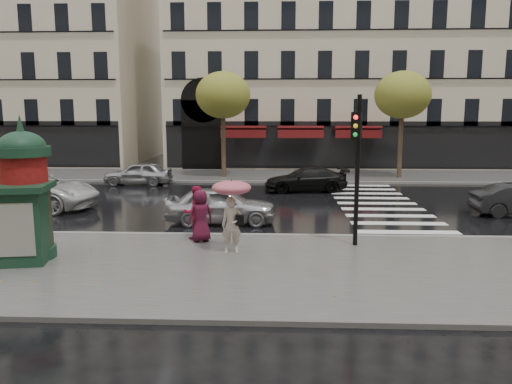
{
  "coord_description": "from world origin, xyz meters",
  "views": [
    {
      "loc": [
        1.37,
        -13.29,
        4.2
      ],
      "look_at": [
        0.75,
        1.5,
        1.81
      ],
      "focal_mm": 35.0,
      "sensor_mm": 36.0,
      "label": 1
    }
  ],
  "objects_px": {
    "morris_column": "(25,191)",
    "newsstand": "(17,222)",
    "woman_red": "(196,212)",
    "woman_umbrella": "(232,204)",
    "car_white": "(30,191)",
    "man_burgundy": "(201,216)",
    "car_silver": "(221,205)",
    "car_far_silver": "(138,173)",
    "car_black": "(306,179)",
    "traffic_light": "(357,156)"
  },
  "relations": [
    {
      "from": "traffic_light",
      "to": "car_silver",
      "type": "bearing_deg",
      "value": 142.48
    },
    {
      "from": "woman_umbrella",
      "to": "car_white",
      "type": "height_order",
      "value": "woman_umbrella"
    },
    {
      "from": "man_burgundy",
      "to": "newsstand",
      "type": "distance_m",
      "value": 5.22
    },
    {
      "from": "car_silver",
      "to": "woman_red",
      "type": "bearing_deg",
      "value": 167.7
    },
    {
      "from": "man_burgundy",
      "to": "car_far_silver",
      "type": "height_order",
      "value": "man_burgundy"
    },
    {
      "from": "newsstand",
      "to": "car_black",
      "type": "distance_m",
      "value": 15.87
    },
    {
      "from": "car_far_silver",
      "to": "newsstand",
      "type": "bearing_deg",
      "value": 3.26
    },
    {
      "from": "car_silver",
      "to": "car_far_silver",
      "type": "bearing_deg",
      "value": 29.07
    },
    {
      "from": "car_silver",
      "to": "car_white",
      "type": "distance_m",
      "value": 8.9
    },
    {
      "from": "woman_red",
      "to": "morris_column",
      "type": "xyz_separation_m",
      "value": [
        -4.34,
        -2.37,
        1.06
      ]
    },
    {
      "from": "car_silver",
      "to": "car_white",
      "type": "xyz_separation_m",
      "value": [
        -8.57,
        2.41,
        0.1
      ]
    },
    {
      "from": "car_white",
      "to": "car_far_silver",
      "type": "height_order",
      "value": "car_white"
    },
    {
      "from": "woman_umbrella",
      "to": "woman_red",
      "type": "height_order",
      "value": "woman_umbrella"
    },
    {
      "from": "woman_umbrella",
      "to": "car_far_silver",
      "type": "xyz_separation_m",
      "value": [
        -6.73,
        14.19,
        -0.9
      ]
    },
    {
      "from": "traffic_light",
      "to": "man_burgundy",
      "type": "bearing_deg",
      "value": 176.27
    },
    {
      "from": "woman_umbrella",
      "to": "car_far_silver",
      "type": "height_order",
      "value": "woman_umbrella"
    },
    {
      "from": "woman_umbrella",
      "to": "woman_red",
      "type": "distance_m",
      "value": 2.15
    },
    {
      "from": "woman_umbrella",
      "to": "car_white",
      "type": "bearing_deg",
      "value": 144.13
    },
    {
      "from": "woman_red",
      "to": "traffic_light",
      "type": "height_order",
      "value": "traffic_light"
    },
    {
      "from": "woman_red",
      "to": "man_burgundy",
      "type": "bearing_deg",
      "value": 90.17
    },
    {
      "from": "man_burgundy",
      "to": "car_silver",
      "type": "distance_m",
      "value": 3.17
    },
    {
      "from": "man_burgundy",
      "to": "car_black",
      "type": "height_order",
      "value": "man_burgundy"
    },
    {
      "from": "car_silver",
      "to": "car_white",
      "type": "relative_size",
      "value": 0.72
    },
    {
      "from": "woman_red",
      "to": "man_burgundy",
      "type": "height_order",
      "value": "woman_red"
    },
    {
      "from": "traffic_light",
      "to": "newsstand",
      "type": "relative_size",
      "value": 2.12
    },
    {
      "from": "car_white",
      "to": "newsstand",
      "type": "bearing_deg",
      "value": -151.88
    },
    {
      "from": "morris_column",
      "to": "newsstand",
      "type": "relative_size",
      "value": 1.86
    },
    {
      "from": "man_burgundy",
      "to": "woman_umbrella",
      "type": "bearing_deg",
      "value": 104.11
    },
    {
      "from": "newsstand",
      "to": "car_silver",
      "type": "distance_m",
      "value": 7.42
    },
    {
      "from": "traffic_light",
      "to": "car_black",
      "type": "bearing_deg",
      "value": 94.4
    },
    {
      "from": "car_silver",
      "to": "man_burgundy",
      "type": "bearing_deg",
      "value": 172.85
    },
    {
      "from": "traffic_light",
      "to": "car_far_silver",
      "type": "height_order",
      "value": "traffic_light"
    },
    {
      "from": "woman_red",
      "to": "newsstand",
      "type": "height_order",
      "value": "newsstand"
    },
    {
      "from": "traffic_light",
      "to": "car_far_silver",
      "type": "bearing_deg",
      "value": 128.12
    },
    {
      "from": "newsstand",
      "to": "car_black",
      "type": "xyz_separation_m",
      "value": [
        8.56,
        13.35,
        -0.6
      ]
    },
    {
      "from": "car_white",
      "to": "car_far_silver",
      "type": "xyz_separation_m",
      "value": [
        2.65,
        7.41,
        -0.15
      ]
    },
    {
      "from": "woman_red",
      "to": "car_silver",
      "type": "distance_m",
      "value": 2.84
    },
    {
      "from": "woman_umbrella",
      "to": "man_burgundy",
      "type": "height_order",
      "value": "woman_umbrella"
    },
    {
      "from": "woman_red",
      "to": "morris_column",
      "type": "height_order",
      "value": "morris_column"
    },
    {
      "from": "man_burgundy",
      "to": "car_far_silver",
      "type": "relative_size",
      "value": 0.43
    },
    {
      "from": "morris_column",
      "to": "car_black",
      "type": "height_order",
      "value": "morris_column"
    },
    {
      "from": "woman_red",
      "to": "car_white",
      "type": "relative_size",
      "value": 0.3
    },
    {
      "from": "car_black",
      "to": "car_far_silver",
      "type": "distance_m",
      "value": 9.76
    },
    {
      "from": "man_burgundy",
      "to": "woman_red",
      "type": "bearing_deg",
      "value": -86.94
    },
    {
      "from": "woman_red",
      "to": "morris_column",
      "type": "relative_size",
      "value": 0.43
    },
    {
      "from": "woman_red",
      "to": "man_burgundy",
      "type": "relative_size",
      "value": 1.04
    },
    {
      "from": "morris_column",
      "to": "newsstand",
      "type": "bearing_deg",
      "value": -100.08
    },
    {
      "from": "newsstand",
      "to": "car_white",
      "type": "bearing_deg",
      "value": 114.64
    },
    {
      "from": "morris_column",
      "to": "car_black",
      "type": "distance_m",
      "value": 15.56
    },
    {
      "from": "traffic_light",
      "to": "car_far_silver",
      "type": "relative_size",
      "value": 1.18
    }
  ]
}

